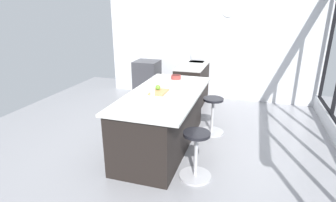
% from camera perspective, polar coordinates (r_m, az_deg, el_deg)
% --- Properties ---
extents(ground_plane, '(7.76, 7.76, 0.00)m').
position_cam_1_polar(ground_plane, '(4.50, 1.33, -10.23)').
color(ground_plane, gray).
extents(interior_partition_left, '(0.15, 5.16, 2.96)m').
position_cam_1_polar(interior_partition_left, '(6.88, 8.53, 12.88)').
color(interior_partition_left, silver).
rests_on(interior_partition_left, ground_plane).
extents(sink_cabinet, '(1.81, 0.60, 1.21)m').
position_cam_1_polar(sink_cabinet, '(6.77, 5.61, 4.20)').
color(sink_cabinet, black).
rests_on(sink_cabinet, ground_plane).
extents(oven_range, '(0.60, 0.61, 0.90)m').
position_cam_1_polar(oven_range, '(7.12, -4.36, 4.80)').
color(oven_range, '#38383D').
rests_on(oven_range, ground_plane).
extents(kitchen_island, '(2.30, 1.08, 0.94)m').
position_cam_1_polar(kitchen_island, '(4.45, -1.20, -3.80)').
color(kitchen_island, black).
rests_on(kitchen_island, ground_plane).
extents(stool_by_window, '(0.44, 0.44, 0.67)m').
position_cam_1_polar(stool_by_window, '(5.02, 9.27, -3.26)').
color(stool_by_window, '#B7B7BC').
rests_on(stool_by_window, ground_plane).
extents(stool_middle, '(0.44, 0.44, 0.67)m').
position_cam_1_polar(stool_middle, '(3.73, 5.85, -11.47)').
color(stool_middle, '#B7B7BC').
rests_on(stool_middle, ground_plane).
extents(cutting_board, '(0.36, 0.24, 0.02)m').
position_cam_1_polar(cutting_board, '(4.26, -1.94, 1.91)').
color(cutting_board, tan).
rests_on(cutting_board, kitchen_island).
extents(apple_green, '(0.08, 0.08, 0.08)m').
position_cam_1_polar(apple_green, '(4.33, -2.11, 2.88)').
color(apple_green, '#609E2D').
rests_on(apple_green, cutting_board).
extents(water_bottle, '(0.06, 0.06, 0.31)m').
position_cam_1_polar(water_bottle, '(3.96, -3.25, 2.24)').
color(water_bottle, silver).
rests_on(water_bottle, kitchen_island).
extents(fruit_bowl, '(0.19, 0.19, 0.07)m').
position_cam_1_polar(fruit_bowl, '(5.07, 1.68, 5.07)').
color(fruit_bowl, '#993833').
rests_on(fruit_bowl, kitchen_island).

